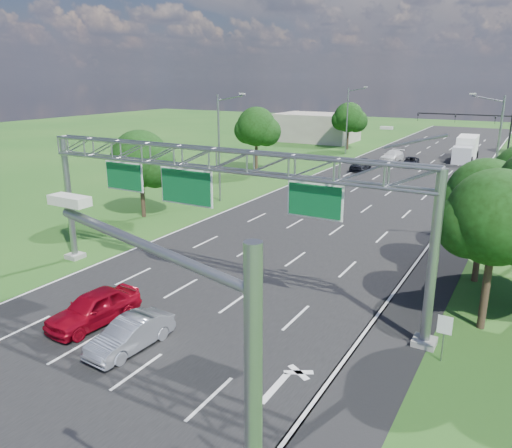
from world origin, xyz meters
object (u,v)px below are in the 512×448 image
Objects in this scene: traffic_signal at (482,126)px; box_truck at (466,149)px; sign_gantry at (214,171)px; red_coupe at (94,308)px; silver_sedan at (130,334)px; regulatory_sign at (444,329)px.

box_truck is (-1.95, 2.74, -3.55)m from traffic_signal.
sign_gantry is 56.23m from box_truck.
sign_gantry is 4.89× the size of red_coupe.
sign_gantry is 9.15m from silver_sedan.
box_truck reaches higher than silver_sedan.
traffic_signal is 2.87× the size of silver_sedan.
red_coupe is 0.53× the size of box_truck.
regulatory_sign is at bearing -85.88° from box_truck.
silver_sedan is 62.70m from box_truck.
regulatory_sign is (12.07, -1.02, -5.38)m from sign_gantry.
silver_sedan is 0.47× the size of box_truck.
box_truck is (8.41, 61.60, 0.80)m from red_coupe.
silver_sedan is (-0.02, -6.74, -6.19)m from sign_gantry.
red_coupe is 1.13× the size of silver_sedan.
sign_gantry is at bearing 175.17° from regulatory_sign.
regulatory_sign is 0.44× the size of red_coupe.
box_truck is (5.22, 62.48, 0.92)m from silver_sedan.
silver_sedan is at bearing -96.84° from traffic_signal.
regulatory_sign is at bearing -84.80° from traffic_signal.
sign_gantry is at bearing 93.37° from silver_sedan.
red_coupe is at bearing -99.98° from traffic_signal.
regulatory_sign is 57.17m from box_truck.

